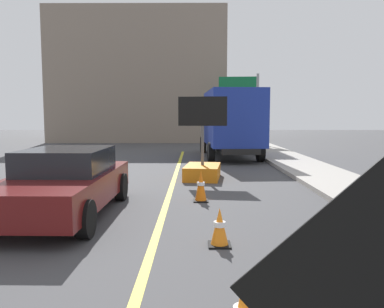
# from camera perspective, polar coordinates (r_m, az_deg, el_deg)

# --- Properties ---
(lane_center_stripe) EXTENTS (0.14, 36.00, 0.01)m
(lane_center_stripe) POSITION_cam_1_polar(r_m,az_deg,el_deg) (4.71, -8.23, -20.20)
(lane_center_stripe) COLOR yellow
(lane_center_stripe) RESTS_ON ground
(arrow_board_trailer) EXTENTS (1.60, 1.92, 2.70)m
(arrow_board_trailer) POSITION_cam_1_polar(r_m,az_deg,el_deg) (12.59, 1.58, -1.54)
(arrow_board_trailer) COLOR orange
(arrow_board_trailer) RESTS_ON ground
(box_truck) EXTENTS (2.85, 7.08, 3.27)m
(box_truck) POSITION_cam_1_polar(r_m,az_deg,el_deg) (19.18, 5.70, 4.80)
(box_truck) COLOR black
(box_truck) RESTS_ON ground
(pickup_car) EXTENTS (2.02, 4.49, 1.38)m
(pickup_car) POSITION_cam_1_polar(r_m,az_deg,el_deg) (8.36, -18.50, -4.01)
(pickup_car) COLOR #591414
(pickup_car) RESTS_ON ground
(highway_guide_sign) EXTENTS (2.79, 0.28, 5.00)m
(highway_guide_sign) POSITION_cam_1_polar(r_m,az_deg,el_deg) (26.97, 8.13, 8.49)
(highway_guide_sign) COLOR gray
(highway_guide_sign) RESTS_ON ground
(far_building_block) EXTENTS (14.05, 9.91, 10.49)m
(far_building_block) POSITION_cam_1_polar(r_m,az_deg,el_deg) (34.68, -7.32, 10.87)
(far_building_block) COLOR gray
(far_building_block) RESTS_ON ground
(traffic_cone_mid_lane) EXTENTS (0.36, 0.36, 0.62)m
(traffic_cone_mid_lane) POSITION_cam_1_polar(r_m,az_deg,el_deg) (6.17, 4.15, -10.87)
(traffic_cone_mid_lane) COLOR black
(traffic_cone_mid_lane) RESTS_ON ground
(traffic_cone_far_lane) EXTENTS (0.36, 0.36, 0.76)m
(traffic_cone_far_lane) POSITION_cam_1_polar(r_m,az_deg,el_deg) (9.25, 1.33, -4.82)
(traffic_cone_far_lane) COLOR black
(traffic_cone_far_lane) RESTS_ON ground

